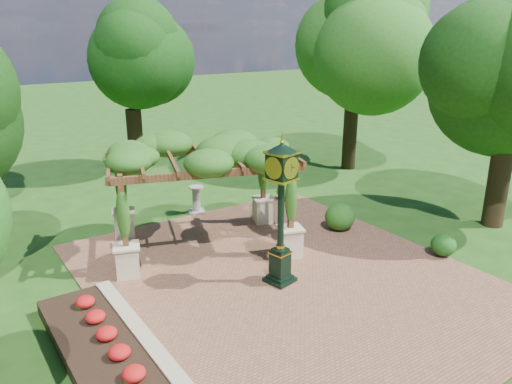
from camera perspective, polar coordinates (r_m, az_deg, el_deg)
ground at (r=13.79m, az=5.98°, el=-11.45°), size 120.00×120.00×0.00m
brick_plaza at (r=14.45m, az=3.40°, el=-9.79°), size 10.00×12.00×0.04m
border_wall at (r=12.06m, az=-13.32°, el=-15.51°), size 0.35×5.00×0.40m
flower_bed at (r=11.86m, az=-17.52°, el=-16.68°), size 1.50×5.00×0.36m
pedestal_clock at (r=13.28m, az=2.90°, el=-1.06°), size 0.94×0.94×4.04m
pergola at (r=15.56m, az=-6.31°, el=3.77°), size 6.53×5.17×3.59m
sundial at (r=19.26m, az=-6.81°, el=-1.09°), size 0.75×0.75×1.08m
shrub_front at (r=16.64m, az=20.63°, el=-5.68°), size 0.78×0.78×0.70m
shrub_mid at (r=17.74m, az=9.56°, el=-2.81°), size 1.34×1.34×0.95m
shrub_back at (r=20.55m, az=3.54°, el=0.10°), size 1.12×1.12×0.76m
tree_north at (r=24.35m, az=-14.32°, el=14.75°), size 4.07×4.07×8.12m
tree_east_far at (r=25.06m, az=11.31°, el=16.66°), size 5.34×5.34×9.09m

